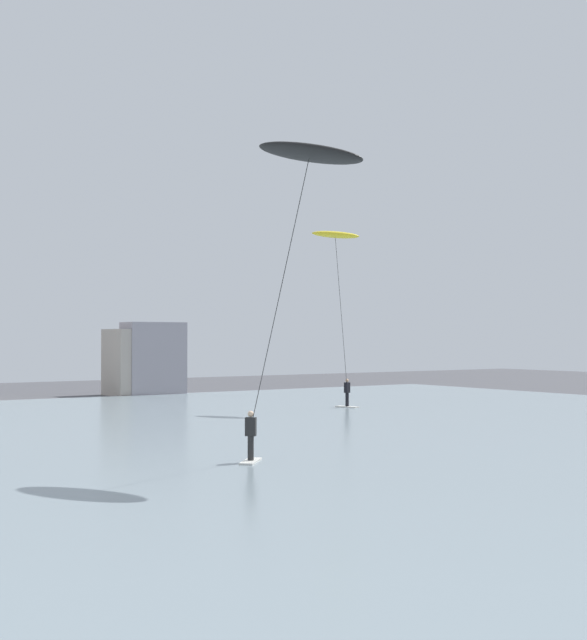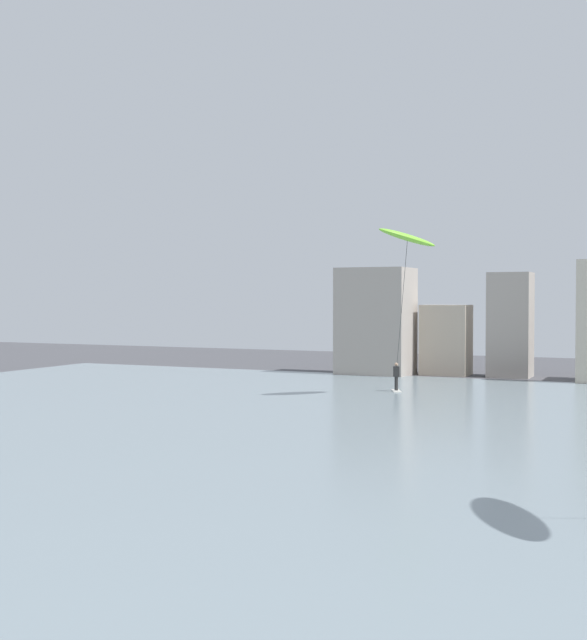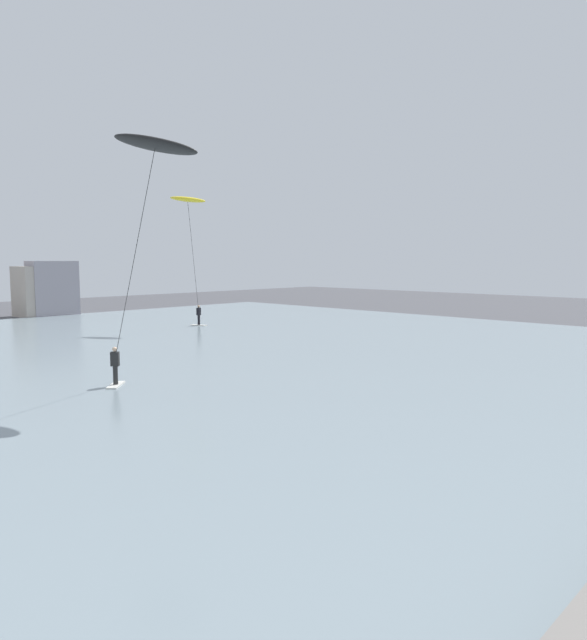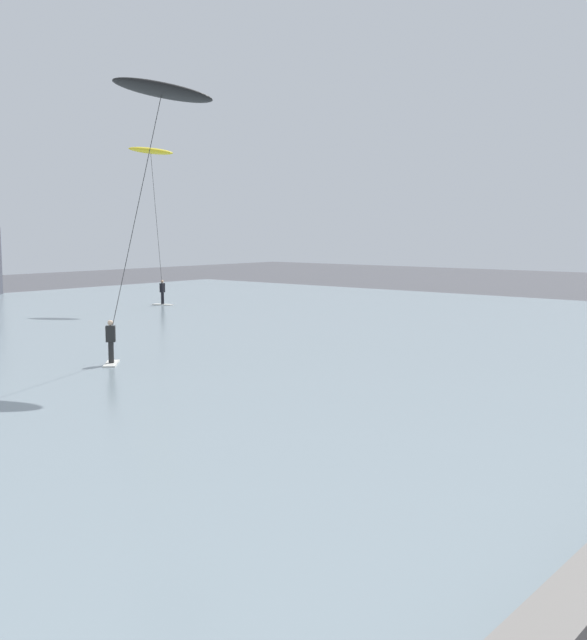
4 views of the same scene
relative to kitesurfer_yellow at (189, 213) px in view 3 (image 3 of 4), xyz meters
The scene contains 2 objects.
kitesurfer_yellow is the anchor object (origin of this frame).
kitesurfer_black 21.77m from the kitesurfer_yellow, 129.87° to the right, with size 2.66×4.93×10.46m.
Camera 3 is at (-7.00, 1.52, 5.37)m, focal length 32.74 mm.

